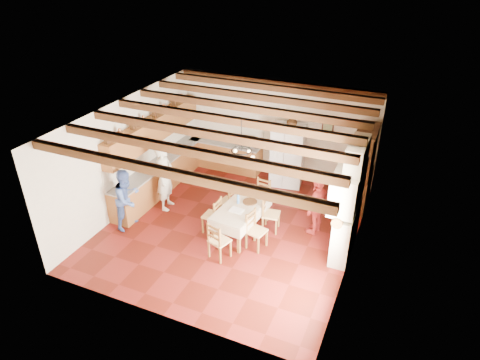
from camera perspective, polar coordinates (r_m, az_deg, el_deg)
name	(u,v)px	position (r m, az deg, el deg)	size (l,w,h in m)	color
floor	(232,227)	(11.03, -1.10, -6.33)	(6.00, 6.50, 0.02)	#50130C
ceiling	(231,116)	(9.61, -1.27, 8.53)	(6.00, 6.50, 0.02)	white
wall_back	(276,128)	(12.99, 4.84, 6.87)	(6.00, 0.02, 3.00)	#EFE7C9
wall_front	(155,255)	(7.88, -11.21, -9.83)	(6.00, 0.02, 3.00)	#EFE7C9
wall_left	(128,154)	(11.69, -14.76, 3.36)	(0.02, 6.50, 3.00)	#EFE7C9
wall_right	(358,202)	(9.54, 15.52, -2.86)	(0.02, 6.50, 3.00)	#EFE7C9
ceiling_beams	(231,120)	(9.64, -1.27, 7.97)	(6.00, 6.30, 0.16)	#3D2A14
lower_cabinets_left	(163,175)	(12.74, -10.26, 0.71)	(0.60, 4.30, 0.86)	brown
lower_cabinets_back	(226,156)	(13.69, -1.92, 3.26)	(2.30, 0.60, 0.86)	brown
countertop_left	(161,161)	(12.53, -10.44, 2.52)	(0.62, 4.30, 0.04)	slate
countertop_back	(225,143)	(13.50, -1.95, 4.99)	(2.34, 0.62, 0.04)	slate
backsplash_left	(152,149)	(12.55, -11.67, 4.05)	(0.03, 4.30, 0.60)	white
backsplash_back	(229,130)	(13.61, -1.46, 6.67)	(2.30, 0.03, 0.60)	white
upper_cabinets	(154,129)	(12.21, -11.34, 6.69)	(0.35, 4.20, 0.70)	brown
fireplace	(346,199)	(9.79, 13.98, -2.45)	(0.56, 1.60, 2.80)	beige
wall_picture	(328,125)	(12.46, 11.65, 7.13)	(0.34, 0.03, 0.42)	black
refrigerator	(288,155)	(12.65, 6.36, 3.30)	(0.92, 0.76, 1.84)	white
hutch	(362,169)	(11.80, 15.98, 1.44)	(0.52, 1.25, 2.26)	#391E13
dining_table	(241,209)	(10.50, 0.17, -3.93)	(1.02, 1.78, 0.75)	beige
chandelier	(241,151)	(9.72, 0.19, 3.94)	(0.47, 0.47, 0.03)	black
chair_left_near	(212,215)	(10.65, -3.78, -4.65)	(0.42, 0.40, 0.96)	brown
chair_left_far	(228,201)	(11.18, -1.63, -2.80)	(0.42, 0.40, 0.96)	brown
chair_right_near	(257,231)	(10.08, 2.23, -6.75)	(0.42, 0.40, 0.96)	brown
chair_right_far	(271,214)	(10.70, 4.19, -4.50)	(0.42, 0.40, 0.96)	brown
chair_end_near	(219,240)	(9.80, -2.76, -7.98)	(0.42, 0.40, 0.96)	brown
chair_end_far	(261,197)	(11.35, 2.78, -2.29)	(0.42, 0.40, 0.96)	brown
person_man	(165,177)	(11.53, -9.97, 0.40)	(0.68, 0.45, 1.87)	silver
person_woman_blue	(127,199)	(11.02, -14.78, -2.44)	(0.78, 0.61, 1.60)	#425EA7
person_woman_red	(317,206)	(10.60, 10.25, -3.38)	(0.90, 0.38, 1.54)	#B62F2B
microwave	(248,142)	(13.15, 1.03, 5.07)	(0.49, 0.33, 0.27)	silver
fridge_vase	(292,121)	(12.20, 6.96, 7.80)	(0.30, 0.30, 0.31)	#391E13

